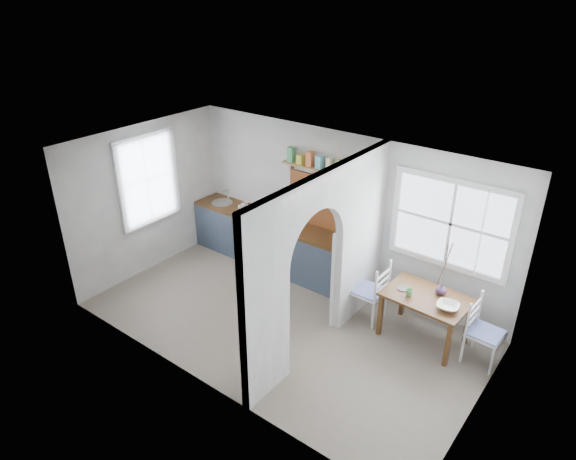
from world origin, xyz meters
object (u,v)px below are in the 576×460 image
Objects in this scene: chair_left at (369,290)px; kettle at (341,239)px; vase at (441,289)px; dining_table at (424,317)px; chair_right at (486,333)px.

kettle is (-0.72, 0.33, 0.51)m from chair_left.
kettle is 1.27× the size of vase.
dining_table is 0.49m from vase.
chair_right is at bearing -10.02° from kettle.
chair_left is (-0.87, -0.05, 0.14)m from dining_table.
kettle is at bearing 176.30° from vase.
dining_table is at bearing -14.15° from kettle.
chair_left is 0.94m from kettle.
vase is at bearing 102.65° from chair_left.
chair_right is (1.72, 0.08, -0.02)m from chair_left.
kettle is (-1.59, 0.28, 0.64)m from dining_table.
kettle is at bearing 86.75° from chair_right.
kettle is 1.73m from vase.
chair_right is 4.58× the size of kettle.
chair_left reaches higher than dining_table.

